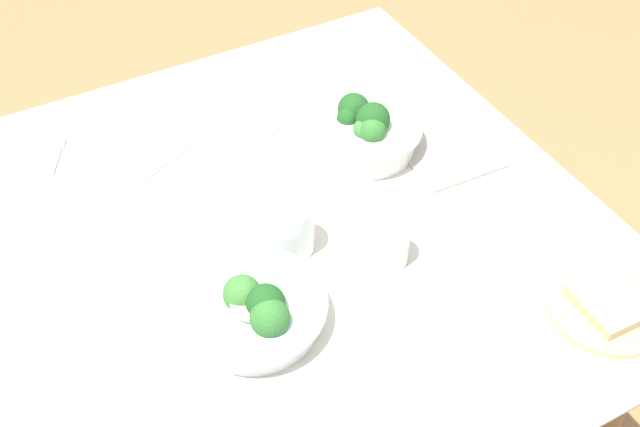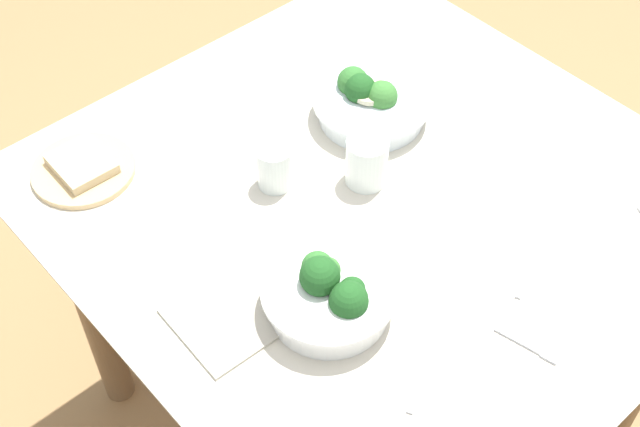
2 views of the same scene
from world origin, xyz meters
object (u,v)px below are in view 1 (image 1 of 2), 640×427
(table_knife_left, at_px, (300,108))
(broccoli_bowl_far, at_px, (365,131))
(napkin_folded_upper, at_px, (448,153))
(fork_by_far_bowl, at_px, (223,102))
(fork_by_near_bowl, at_px, (58,155))
(table_knife_right, at_px, (179,154))
(bread_side_plate, at_px, (607,306))
(broccoli_bowl_near, at_px, (255,310))
(water_glass_side, at_px, (292,227))
(water_glass_center, at_px, (390,242))

(table_knife_left, bearing_deg, broccoli_bowl_far, 79.44)
(napkin_folded_upper, bearing_deg, fork_by_far_bowl, -138.61)
(fork_by_near_bowl, distance_m, table_knife_right, 0.23)
(fork_by_far_bowl, distance_m, napkin_folded_upper, 0.47)
(fork_by_near_bowl, xyz_separation_m, table_knife_right, (0.11, 0.21, -0.00))
(broccoli_bowl_far, height_order, bread_side_plate, broccoli_bowl_far)
(table_knife_left, distance_m, table_knife_right, 0.27)
(broccoli_bowl_near, distance_m, water_glass_side, 0.17)
(water_glass_side, height_order, napkin_folded_upper, water_glass_side)
(bread_side_plate, bearing_deg, broccoli_bowl_near, -115.62)
(bread_side_plate, relative_size, table_knife_left, 0.93)
(broccoli_bowl_far, relative_size, napkin_folded_upper, 1.31)
(broccoli_bowl_near, xyz_separation_m, bread_side_plate, (0.24, 0.50, -0.02))
(table_knife_right, bearing_deg, table_knife_left, 159.31)
(fork_by_near_bowl, bearing_deg, water_glass_side, -118.88)
(fork_by_near_bowl, relative_size, napkin_folded_upper, 0.61)
(table_knife_left, bearing_deg, broccoli_bowl_near, 27.72)
(broccoli_bowl_far, xyz_separation_m, water_glass_side, (0.17, -0.24, 0.01))
(table_knife_right, distance_m, napkin_folded_upper, 0.52)
(fork_by_near_bowl, relative_size, table_knife_right, 0.56)
(bread_side_plate, bearing_deg, broccoli_bowl_far, -165.94)
(water_glass_center, bearing_deg, broccoli_bowl_near, -86.05)
(table_knife_left, xyz_separation_m, table_knife_right, (0.02, -0.27, 0.00))
(bread_side_plate, height_order, fork_by_near_bowl, bread_side_plate)
(water_glass_side, xyz_separation_m, fork_by_far_bowl, (-0.43, 0.06, -0.05))
(broccoli_bowl_near, relative_size, table_knife_left, 1.12)
(table_knife_left, bearing_deg, table_knife_right, -24.17)
(fork_by_far_bowl, relative_size, fork_by_near_bowl, 1.05)
(broccoli_bowl_near, distance_m, bread_side_plate, 0.55)
(bread_side_plate, bearing_deg, water_glass_center, -136.31)
(broccoli_bowl_near, distance_m, fork_by_far_bowl, 0.58)
(napkin_folded_upper, bearing_deg, table_knife_left, -145.18)
(water_glass_center, distance_m, table_knife_left, 0.45)
(table_knife_left, bearing_deg, water_glass_side, 32.83)
(broccoli_bowl_near, height_order, napkin_folded_upper, broccoli_bowl_near)
(fork_by_far_bowl, height_order, napkin_folded_upper, napkin_folded_upper)
(water_glass_center, distance_m, fork_by_near_bowl, 0.67)
(water_glass_center, distance_m, table_knife_right, 0.47)
(broccoli_bowl_far, bearing_deg, table_knife_right, -115.07)
(water_glass_center, bearing_deg, water_glass_side, -128.38)
(broccoli_bowl_near, relative_size, fork_by_near_bowl, 2.25)
(broccoli_bowl_far, relative_size, broccoli_bowl_near, 0.95)
(bread_side_plate, xyz_separation_m, water_glass_center, (-0.26, -0.25, 0.03))
(water_glass_side, bearing_deg, broccoli_bowl_far, 124.95)
(fork_by_far_bowl, bearing_deg, bread_side_plate, -171.36)
(broccoli_bowl_far, height_order, table_knife_left, broccoli_bowl_far)
(broccoli_bowl_far, distance_m, bread_side_plate, 0.55)
(broccoli_bowl_near, height_order, bread_side_plate, broccoli_bowl_near)
(table_knife_left, relative_size, table_knife_right, 1.14)
(fork_by_near_bowl, distance_m, table_knife_left, 0.48)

